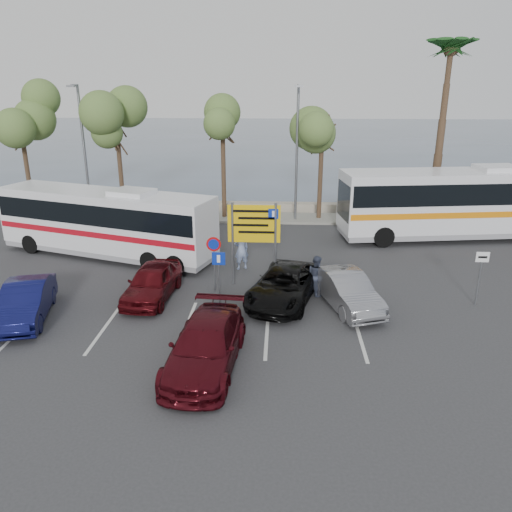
{
  "coord_description": "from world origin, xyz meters",
  "views": [
    {
      "loc": [
        2.13,
        -16.79,
        8.3
      ],
      "look_at": [
        1.1,
        3.0,
        1.35
      ],
      "focal_mm": 35.0,
      "sensor_mm": 36.0,
      "label": 1
    }
  ],
  "objects_px": {
    "coach_bus_right": "(458,205)",
    "car_blue": "(26,302)",
    "direction_sign": "(254,230)",
    "suv_black": "(284,285)",
    "car_maroon": "(205,346)",
    "car_red": "(152,282)",
    "pedestrian_near": "(241,249)",
    "street_lamp_left": "(83,146)",
    "pedestrian_far": "(317,275)",
    "coach_bus_left": "(106,225)",
    "street_lamp_right": "(297,147)",
    "car_silver_b": "(346,290)"
  },
  "relations": [
    {
      "from": "car_red",
      "to": "pedestrian_far",
      "type": "relative_size",
      "value": 2.45
    },
    {
      "from": "pedestrian_near",
      "to": "direction_sign",
      "type": "bearing_deg",
      "value": 82.16
    },
    {
      "from": "street_lamp_right",
      "to": "car_red",
      "type": "distance_m",
      "value": 13.99
    },
    {
      "from": "pedestrian_near",
      "to": "pedestrian_far",
      "type": "height_order",
      "value": "pedestrian_near"
    },
    {
      "from": "coach_bus_left",
      "to": "car_silver_b",
      "type": "height_order",
      "value": "coach_bus_left"
    },
    {
      "from": "car_silver_b",
      "to": "pedestrian_near",
      "type": "xyz_separation_m",
      "value": [
        -4.38,
        3.93,
        0.28
      ]
    },
    {
      "from": "coach_bus_right",
      "to": "suv_black",
      "type": "xyz_separation_m",
      "value": [
        -9.55,
        -9.0,
        -1.2
      ]
    },
    {
      "from": "car_maroon",
      "to": "car_red",
      "type": "relative_size",
      "value": 1.2
    },
    {
      "from": "coach_bus_left",
      "to": "coach_bus_right",
      "type": "relative_size",
      "value": 0.87
    },
    {
      "from": "street_lamp_left",
      "to": "suv_black",
      "type": "xyz_separation_m",
      "value": [
        12.29,
        -12.02,
        -3.93
      ]
    },
    {
      "from": "car_blue",
      "to": "car_silver_b",
      "type": "bearing_deg",
      "value": -5.97
    },
    {
      "from": "coach_bus_right",
      "to": "car_red",
      "type": "bearing_deg",
      "value": -148.75
    },
    {
      "from": "street_lamp_left",
      "to": "pedestrian_far",
      "type": "distance_m",
      "value": 18.09
    },
    {
      "from": "street_lamp_left",
      "to": "suv_black",
      "type": "relative_size",
      "value": 1.67
    },
    {
      "from": "car_maroon",
      "to": "pedestrian_far",
      "type": "height_order",
      "value": "pedestrian_far"
    },
    {
      "from": "coach_bus_left",
      "to": "street_lamp_left",
      "type": "bearing_deg",
      "value": 116.5
    },
    {
      "from": "car_maroon",
      "to": "pedestrian_near",
      "type": "xyz_separation_m",
      "value": [
        0.42,
        8.5,
        0.26
      ]
    },
    {
      "from": "direction_sign",
      "to": "pedestrian_near",
      "type": "height_order",
      "value": "direction_sign"
    },
    {
      "from": "coach_bus_right",
      "to": "car_red",
      "type": "xyz_separation_m",
      "value": [
        -14.84,
        -9.01,
        -1.17
      ]
    },
    {
      "from": "coach_bus_right",
      "to": "car_maroon",
      "type": "height_order",
      "value": "coach_bus_right"
    },
    {
      "from": "suv_black",
      "to": "pedestrian_far",
      "type": "height_order",
      "value": "pedestrian_far"
    },
    {
      "from": "suv_black",
      "to": "coach_bus_left",
      "type": "bearing_deg",
      "value": 166.38
    },
    {
      "from": "car_maroon",
      "to": "car_silver_b",
      "type": "height_order",
      "value": "car_maroon"
    },
    {
      "from": "direction_sign",
      "to": "suv_black",
      "type": "height_order",
      "value": "direction_sign"
    },
    {
      "from": "direction_sign",
      "to": "car_red",
      "type": "relative_size",
      "value": 0.88
    },
    {
      "from": "coach_bus_left",
      "to": "pedestrian_near",
      "type": "xyz_separation_m",
      "value": [
        6.81,
        -1.5,
        -0.65
      ]
    },
    {
      "from": "car_blue",
      "to": "car_maroon",
      "type": "relative_size",
      "value": 0.86
    },
    {
      "from": "street_lamp_left",
      "to": "car_red",
      "type": "distance_m",
      "value": 14.45
    },
    {
      "from": "street_lamp_left",
      "to": "suv_black",
      "type": "bearing_deg",
      "value": -44.35
    },
    {
      "from": "street_lamp_left",
      "to": "car_blue",
      "type": "xyz_separation_m",
      "value": [
        2.84,
        -14.13,
        -3.91
      ]
    },
    {
      "from": "direction_sign",
      "to": "coach_bus_left",
      "type": "height_order",
      "value": "direction_sign"
    },
    {
      "from": "street_lamp_right",
      "to": "suv_black",
      "type": "bearing_deg",
      "value": -93.36
    },
    {
      "from": "suv_black",
      "to": "car_silver_b",
      "type": "xyz_separation_m",
      "value": [
        2.4,
        -0.43,
        0.02
      ]
    },
    {
      "from": "suv_black",
      "to": "pedestrian_near",
      "type": "relative_size",
      "value": 2.48
    },
    {
      "from": "pedestrian_far",
      "to": "car_blue",
      "type": "bearing_deg",
      "value": 76.54
    },
    {
      "from": "coach_bus_right",
      "to": "street_lamp_left",
      "type": "bearing_deg",
      "value": 172.13
    },
    {
      "from": "pedestrian_far",
      "to": "suv_black",
      "type": "bearing_deg",
      "value": 90.38
    },
    {
      "from": "direction_sign",
      "to": "car_red",
      "type": "xyz_separation_m",
      "value": [
        -4.0,
        -1.7,
        -1.73
      ]
    },
    {
      "from": "car_blue",
      "to": "pedestrian_near",
      "type": "relative_size",
      "value": 2.16
    },
    {
      "from": "car_silver_b",
      "to": "car_red",
      "type": "bearing_deg",
      "value": 158.36
    },
    {
      "from": "car_blue",
      "to": "car_maroon",
      "type": "xyz_separation_m",
      "value": [
        7.05,
        -2.89,
        0.02
      ]
    },
    {
      "from": "direction_sign",
      "to": "car_blue",
      "type": "bearing_deg",
      "value": -154.97
    },
    {
      "from": "street_lamp_right",
      "to": "car_maroon",
      "type": "xyz_separation_m",
      "value": [
        -3.11,
        -17.02,
        -3.89
      ]
    },
    {
      "from": "car_blue",
      "to": "suv_black",
      "type": "xyz_separation_m",
      "value": [
        9.45,
        2.11,
        -0.02
      ]
    },
    {
      "from": "coach_bus_right",
      "to": "car_red",
      "type": "height_order",
      "value": "coach_bus_right"
    },
    {
      "from": "car_maroon",
      "to": "suv_black",
      "type": "distance_m",
      "value": 5.55
    },
    {
      "from": "street_lamp_right",
      "to": "coach_bus_right",
      "type": "xyz_separation_m",
      "value": [
        8.84,
        -3.02,
        -2.73
      ]
    },
    {
      "from": "suv_black",
      "to": "pedestrian_near",
      "type": "bearing_deg",
      "value": 135.49
    },
    {
      "from": "direction_sign",
      "to": "pedestrian_far",
      "type": "xyz_separation_m",
      "value": [
        2.6,
        -0.98,
        -1.6
      ]
    },
    {
      "from": "coach_bus_right",
      "to": "car_blue",
      "type": "height_order",
      "value": "coach_bus_right"
    }
  ]
}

